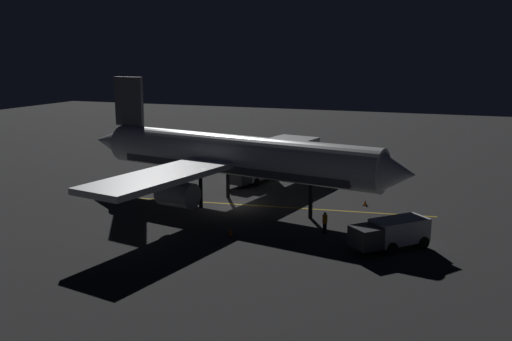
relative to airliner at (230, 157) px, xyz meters
name	(u,v)px	position (x,y,z in m)	size (l,w,h in m)	color
ground_plane	(236,207)	(0.11, 0.57, -4.70)	(180.00, 180.00, 0.20)	#2F2F30
apron_guide_stripe	(280,207)	(-0.92, 4.57, -4.59)	(0.24, 27.80, 0.01)	gold
airliner	(230,157)	(0.00, 0.00, 0.00)	(32.30, 34.42, 11.59)	white
baggage_truck	(392,233)	(6.93, 15.72, -3.45)	(5.75, 5.55, 2.16)	silver
catering_truck	(254,171)	(-9.15, -1.20, -3.28)	(6.83, 3.61, 2.56)	silver
ground_crew_worker	(325,222)	(5.18, 10.32, -3.71)	(0.40, 0.40, 1.74)	black
traffic_cone_near_left	(231,233)	(8.42, 3.65, -4.35)	(0.50, 0.50, 0.55)	#EA590F
traffic_cone_near_right	(365,203)	(-4.29, 11.80, -4.35)	(0.50, 0.50, 0.55)	#EA590F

